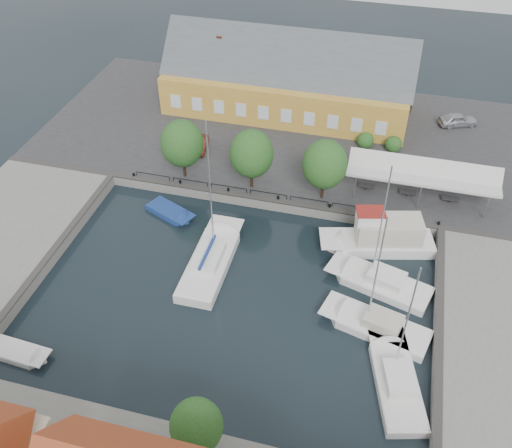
{
  "coord_description": "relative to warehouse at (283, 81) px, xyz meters",
  "views": [
    {
      "loc": [
        9.87,
        -31.73,
        34.89
      ],
      "look_at": [
        0.0,
        6.0,
        1.5
      ],
      "focal_mm": 40.0,
      "sensor_mm": 36.0,
      "label": 1
    }
  ],
  "objects": [
    {
      "name": "quay_trees",
      "position": [
        0.6,
        -16.36,
        0.45
      ],
      "size": [
        18.2,
        4.2,
        6.3
      ],
      "color": "black",
      "rests_on": "north_quay"
    },
    {
      "name": "north_quay",
      "position": [
        2.6,
        -5.36,
        -3.93
      ],
      "size": [
        56.0,
        26.0,
        1.0
      ],
      "primitive_type": "cube",
      "color": "#2D2D30",
      "rests_on": "ground"
    },
    {
      "name": "east_boat_a",
      "position": [
        14.24,
        -25.77,
        -4.17
      ],
      "size": [
        9.23,
        5.33,
        12.46
      ],
      "color": "white",
      "rests_on": "ground"
    },
    {
      "name": "launch_sw",
      "position": [
        -11.11,
        -39.57,
        -4.34
      ],
      "size": [
        4.88,
        2.08,
        0.98
      ],
      "color": "white",
      "rests_on": "ground"
    },
    {
      "name": "ground",
      "position": [
        2.6,
        -28.36,
        -4.43
      ],
      "size": [
        140.0,
        140.0,
        0.0
      ],
      "primitive_type": "plane",
      "color": "black",
      "rests_on": "ground"
    },
    {
      "name": "warehouse",
      "position": [
        0.0,
        0.0,
        0.0
      ],
      "size": [
        28.56,
        14.0,
        9.55
      ],
      "color": "#C98731",
      "rests_on": "north_quay"
    },
    {
      "name": "center_sailboat",
      "position": [
        -0.25,
        -26.99,
        -4.07
      ],
      "size": [
        3.28,
        10.73,
        14.36
      ],
      "color": "white",
      "rests_on": "ground"
    },
    {
      "name": "car_red",
      "position": [
        -6.48,
        -11.23,
        -2.83
      ],
      "size": [
        1.85,
        3.77,
        1.19
      ],
      "primitive_type": "imported",
      "rotation": [
        0.0,
        0.0,
        0.17
      ],
      "color": "maroon",
      "rests_on": "north_quay"
    },
    {
      "name": "launch_nw",
      "position": [
        -6.27,
        -21.26,
        -4.34
      ],
      "size": [
        5.38,
        3.84,
        0.88
      ],
      "color": "navy",
      "rests_on": "ground"
    },
    {
      "name": "tent_canopy",
      "position": [
        16.6,
        -13.86,
        -0.74
      ],
      "size": [
        14.0,
        4.0,
        2.83
      ],
      "color": "silver",
      "rests_on": "north_quay"
    },
    {
      "name": "trawler",
      "position": [
        13.76,
        -20.97,
        -3.41
      ],
      "size": [
        10.51,
        5.38,
        5.0
      ],
      "color": "white",
      "rests_on": "ground"
    },
    {
      "name": "east_boat_b",
      "position": [
        14.4,
        -30.46,
        -4.17
      ],
      "size": [
        8.89,
        4.89,
        11.65
      ],
      "color": "white",
      "rests_on": "ground"
    },
    {
      "name": "car_silver",
      "position": [
        20.33,
        0.89,
        -2.69
      ],
      "size": [
        4.66,
        3.23,
        1.47
      ],
      "primitive_type": "imported",
      "rotation": [
        0.0,
        0.0,
        1.95
      ],
      "color": "#B3B5BB",
      "rests_on": "north_quay"
    },
    {
      "name": "east_boat_c",
      "position": [
        16.14,
        -35.09,
        -4.17
      ],
      "size": [
        5.01,
        9.22,
        11.33
      ],
      "color": "white",
      "rests_on": "ground"
    },
    {
      "name": "quay_edge_fittings",
      "position": [
        2.62,
        -23.61,
        -3.37
      ],
      "size": [
        56.0,
        24.72,
        0.4
      ],
      "color": "#383533",
      "rests_on": "north_quay"
    }
  ]
}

